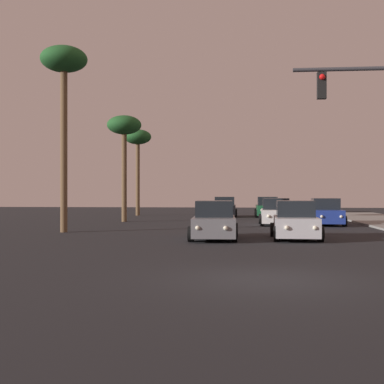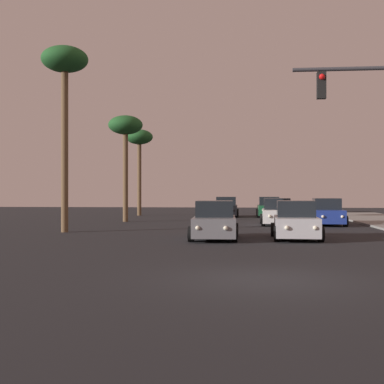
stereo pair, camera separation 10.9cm
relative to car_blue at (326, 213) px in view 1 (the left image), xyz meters
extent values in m
plane|color=black|center=(-4.67, -21.34, -0.76)|extent=(120.00, 120.00, 0.00)
cube|color=navy|center=(0.00, -0.04, -0.18)|extent=(1.96, 4.27, 0.80)
cube|color=black|center=(0.00, 0.11, 0.57)|extent=(1.68, 2.06, 0.70)
cylinder|color=black|center=(-0.90, -1.34, -0.44)|extent=(0.24, 0.64, 0.64)
cylinder|color=black|center=(0.90, -1.34, -0.44)|extent=(0.24, 0.64, 0.64)
cylinder|color=black|center=(-0.90, 1.27, -0.44)|extent=(0.24, 0.64, 0.64)
cylinder|color=black|center=(0.90, 1.27, -0.44)|extent=(0.24, 0.64, 0.64)
sphere|color=#F2EACC|center=(-0.56, -2.16, -0.13)|extent=(0.18, 0.18, 0.18)
sphere|color=#F2EACC|center=(0.56, -2.16, -0.13)|extent=(0.18, 0.18, 0.18)
cube|color=#B7B7BC|center=(-2.88, -10.27, -0.18)|extent=(1.95, 4.26, 0.80)
cube|color=black|center=(-2.88, -10.12, 0.57)|extent=(1.67, 2.06, 0.70)
cylinder|color=black|center=(-3.78, -11.57, -0.44)|extent=(0.24, 0.64, 0.64)
cylinder|color=black|center=(-1.98, -11.57, -0.44)|extent=(0.24, 0.64, 0.64)
cylinder|color=black|center=(-3.78, -8.96, -0.44)|extent=(0.24, 0.64, 0.64)
cylinder|color=black|center=(-1.98, -8.96, -0.44)|extent=(0.24, 0.64, 0.64)
sphere|color=#F2EACC|center=(-3.44, -12.39, -0.13)|extent=(0.18, 0.18, 0.18)
sphere|color=#F2EACC|center=(-2.33, -12.39, -0.13)|extent=(0.18, 0.18, 0.18)
cube|color=black|center=(-6.65, 10.66, -0.18)|extent=(1.83, 4.21, 0.80)
cube|color=black|center=(-6.65, 10.81, 0.57)|extent=(1.61, 2.01, 0.70)
cylinder|color=black|center=(-7.55, 9.36, -0.44)|extent=(0.24, 0.64, 0.64)
cylinder|color=black|center=(-5.75, 9.36, -0.44)|extent=(0.24, 0.64, 0.64)
cylinder|color=black|center=(-7.55, 11.96, -0.44)|extent=(0.24, 0.64, 0.64)
cylinder|color=black|center=(-5.75, 11.96, -0.44)|extent=(0.24, 0.64, 0.64)
sphere|color=#F2EACC|center=(-7.20, 8.54, -0.13)|extent=(0.18, 0.18, 0.18)
sphere|color=#F2EACC|center=(-6.09, 8.54, -0.13)|extent=(0.18, 0.18, 0.18)
cube|color=#195933|center=(-3.10, 10.84, -0.18)|extent=(1.81, 4.20, 0.80)
cube|color=black|center=(-3.10, 10.99, 0.57)|extent=(1.60, 2.00, 0.70)
cylinder|color=black|center=(-4.00, 9.53, -0.44)|extent=(0.24, 0.64, 0.64)
cylinder|color=black|center=(-2.20, 9.53, -0.44)|extent=(0.24, 0.64, 0.64)
cylinder|color=black|center=(-4.00, 12.14, -0.44)|extent=(0.24, 0.64, 0.64)
cylinder|color=black|center=(-2.20, 12.14, -0.44)|extent=(0.24, 0.64, 0.64)
sphere|color=#F2EACC|center=(-3.66, 8.72, -0.13)|extent=(0.18, 0.18, 0.18)
sphere|color=#F2EACC|center=(-2.54, 8.72, -0.13)|extent=(0.18, 0.18, 0.18)
cube|color=slate|center=(-6.43, -10.70, -0.18)|extent=(1.94, 4.26, 0.80)
cube|color=black|center=(-6.43, -10.55, 0.57)|extent=(1.67, 2.05, 0.70)
cylinder|color=black|center=(-7.33, -12.00, -0.44)|extent=(0.24, 0.64, 0.64)
cylinder|color=black|center=(-5.53, -12.00, -0.44)|extent=(0.24, 0.64, 0.64)
cylinder|color=black|center=(-7.33, -9.40, -0.44)|extent=(0.24, 0.64, 0.64)
cylinder|color=black|center=(-5.53, -9.40, -0.44)|extent=(0.24, 0.64, 0.64)
sphere|color=#F2EACC|center=(-6.99, -12.82, -0.13)|extent=(0.18, 0.18, 0.18)
sphere|color=#F2EACC|center=(-5.87, -12.82, -0.13)|extent=(0.18, 0.18, 0.18)
cube|color=silver|center=(-3.09, -0.04, -0.18)|extent=(1.92, 4.25, 0.80)
cube|color=black|center=(-3.09, 0.11, 0.57)|extent=(1.66, 2.05, 0.70)
cylinder|color=black|center=(-3.99, -1.35, -0.44)|extent=(0.24, 0.64, 0.64)
cylinder|color=black|center=(-2.19, -1.35, -0.44)|extent=(0.24, 0.64, 0.64)
cylinder|color=black|center=(-3.99, 1.26, -0.44)|extent=(0.24, 0.64, 0.64)
cylinder|color=black|center=(-2.19, 1.26, -0.44)|extent=(0.24, 0.64, 0.64)
sphere|color=#F2EACC|center=(-3.65, -2.16, -0.13)|extent=(0.18, 0.18, 0.18)
sphere|color=#F2EACC|center=(-2.53, -2.16, -0.13)|extent=(0.18, 0.18, 0.18)
cube|color=black|center=(-2.53, -15.57, 4.91)|extent=(0.30, 0.24, 0.90)
sphere|color=red|center=(-2.53, -15.71, 5.18)|extent=(0.20, 0.20, 0.20)
cylinder|color=brown|center=(-14.42, 12.66, 2.49)|extent=(0.36, 0.36, 6.50)
ellipsoid|color=#1E5123|center=(-14.42, 12.66, 6.21)|extent=(2.40, 2.40, 1.32)
cylinder|color=brown|center=(-13.41, 2.66, 2.38)|extent=(0.36, 0.36, 6.28)
ellipsoid|color=#1E5123|center=(-13.41, 2.66, 6.00)|extent=(2.40, 2.40, 1.32)
cylinder|color=brown|center=(-14.33, -7.34, 3.45)|extent=(0.36, 0.36, 8.42)
ellipsoid|color=#1E5123|center=(-14.33, -7.34, 8.14)|extent=(2.40, 2.40, 1.32)
camera|label=1|loc=(-5.24, -34.02, 1.28)|focal=50.00mm
camera|label=2|loc=(-5.13, -34.01, 1.28)|focal=50.00mm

